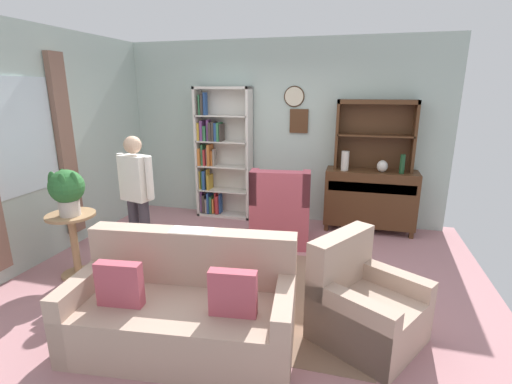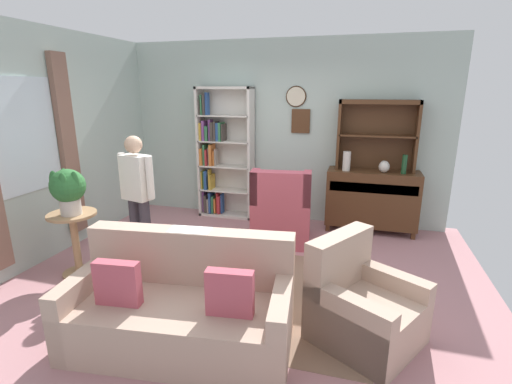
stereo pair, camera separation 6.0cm
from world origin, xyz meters
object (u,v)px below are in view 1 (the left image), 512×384
Objects in this scene: person_reading at (137,192)px; vase_round at (382,166)px; book_stack at (248,252)px; sideboard_hutch at (376,125)px; coffee_table at (238,257)px; vase_tall at (345,161)px; potted_plant_large at (67,189)px; armchair_floral at (364,307)px; wingback_chair at (280,216)px; bookshelf at (219,156)px; plant_stand at (74,238)px; couch_floral at (184,309)px; sideboard at (370,198)px; bottle_wine at (402,164)px; potted_plant_small at (114,258)px.

vase_round is at bearing 32.90° from person_reading.
book_stack is at bearing -123.59° from vase_round.
sideboard_hutch is 2.89m from coffee_table.
book_stack is at bearing -112.65° from vase_tall.
potted_plant_large is at bearing -173.73° from book_stack.
potted_plant_large is (-3.11, 0.26, 0.75)m from armchair_floral.
wingback_chair is at bearing -143.03° from sideboard_hutch.
wingback_chair is at bearing -35.76° from bookshelf.
coffee_table is at bearing 7.66° from potted_plant_large.
vase_round reaches higher than plant_stand.
armchair_floral is at bearing -92.05° from sideboard_hutch.
couch_floral reaches higher than armchair_floral.
couch_floral is 1.51m from armchair_floral.
coffee_table is at bearing 6.48° from plant_stand.
plant_stand is 0.92× the size of coffee_table.
bottle_wine is at bearing -12.89° from sideboard.
couch_floral is at bearing -162.53° from armchair_floral.
bookshelf is at bearing 117.03° from book_stack.
couch_floral is 7.24× the size of potted_plant_small.
coffee_table is (-1.38, -2.12, -0.16)m from sideboard.
sideboard_hutch is 1.90m from wingback_chair.
person_reading is (-2.68, -1.99, -0.65)m from sideboard_hutch.
person_reading is (0.23, 0.23, 0.76)m from potted_plant_small.
book_stack is at bearing -13.81° from coffee_table.
plant_stand is at bearing -142.98° from sideboard_hutch.
sideboard is at bearing 33.46° from wingback_chair.
person_reading is (0.53, 0.48, -0.13)m from potted_plant_large.
bottle_wine is 2.78m from coffee_table.
potted_plant_large reaches higher than sideboard.
person_reading is 1.43m from coffee_table.
plant_stand is at bearing -147.10° from potted_plant_small.
bottle_wine is at bearing 48.90° from coffee_table.
potted_plant_large reaches higher than potted_plant_small.
sideboard is 1.43m from wingback_chair.
bottle_wine is 0.26× the size of armchair_floral.
vase_tall is (-0.39, -0.08, 0.55)m from sideboard.
vase_tall reaches higher than wingback_chair.
sideboard_hutch is at bearing 87.95° from armchair_floral.
bottle_wine is 1.04× the size of potted_plant_small.
potted_plant_large is (-1.67, 0.71, 0.72)m from couch_floral.
coffee_table is at bearing -0.15° from potted_plant_small.
vase_tall reaches higher than book_stack.
wingback_chair is 1.35m from coffee_table.
vase_round is 0.27m from bottle_wine.
person_reading reaches higher than wingback_chair.
couch_floral is at bearing -99.12° from coffee_table.
sideboard_hutch is (2.39, 0.03, 0.55)m from bookshelf.
sideboard_hutch reaches higher than vase_round.
couch_floral is 1.21× the size of person_reading.
vase_round is at bearing 33.93° from plant_stand.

